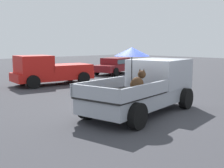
% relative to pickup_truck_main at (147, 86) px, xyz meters
% --- Properties ---
extents(ground_plane, '(80.00, 80.00, 0.00)m').
position_rel_pickup_truck_main_xyz_m(ground_plane, '(-0.46, -0.06, -0.97)').
color(ground_plane, '#38383D').
extents(pickup_truck_main, '(5.28, 2.89, 2.38)m').
position_rel_pickup_truck_main_xyz_m(pickup_truck_main, '(0.00, 0.00, 0.00)').
color(pickup_truck_main, black).
rests_on(pickup_truck_main, ground).
extents(pickup_truck_red, '(5.02, 2.74, 1.80)m').
position_rel_pickup_truck_main_xyz_m(pickup_truck_red, '(1.19, 8.61, -0.09)').
color(pickup_truck_red, black).
rests_on(pickup_truck_red, ground).
extents(parked_sedan_near, '(4.61, 2.81, 1.33)m').
position_rel_pickup_truck_main_xyz_m(parked_sedan_near, '(8.48, 10.43, -0.23)').
color(parked_sedan_near, black).
rests_on(parked_sedan_near, ground).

